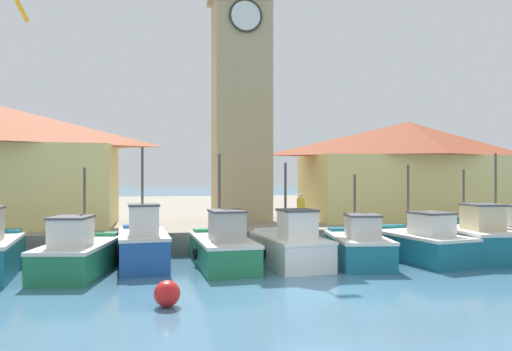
% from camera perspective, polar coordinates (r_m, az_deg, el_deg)
% --- Properties ---
extents(ground_plane, '(300.00, 300.00, 0.00)m').
position_cam_1_polar(ground_plane, '(15.75, 7.09, -12.80)').
color(ground_plane, teal).
extents(quay_wharf, '(120.00, 40.00, 1.01)m').
position_cam_1_polar(quay_wharf, '(42.25, -4.43, -4.09)').
color(quay_wharf, gray).
rests_on(quay_wharf, ground).
extents(fishing_boat_left_outer, '(2.76, 5.01, 3.78)m').
position_cam_1_polar(fishing_boat_left_outer, '(18.94, -19.64, -8.43)').
color(fishing_boat_left_outer, '#237A4C').
rests_on(fishing_boat_left_outer, ground).
extents(fishing_boat_left_inner, '(2.10, 4.48, 4.61)m').
position_cam_1_polar(fishing_boat_left_inner, '(19.74, -12.81, -7.73)').
color(fishing_boat_left_inner, '#2356A8').
rests_on(fishing_boat_left_inner, ground).
extents(fishing_boat_mid_left, '(2.26, 5.25, 4.35)m').
position_cam_1_polar(fishing_boat_mid_left, '(19.29, -3.82, -8.21)').
color(fishing_boat_mid_left, '#237A4C').
rests_on(fishing_boat_mid_left, ground).
extents(fishing_boat_center, '(2.49, 4.43, 4.00)m').
position_cam_1_polar(fishing_boat_center, '(19.49, 3.98, -8.09)').
color(fishing_boat_center, silver).
rests_on(fishing_boat_center, ground).
extents(fishing_boat_mid_right, '(2.55, 4.53, 3.54)m').
position_cam_1_polar(fishing_boat_mid_right, '(20.17, 11.60, -7.95)').
color(fishing_boat_mid_right, '#196B7F').
rests_on(fishing_boat_mid_right, ground).
extents(fishing_boat_right_inner, '(2.86, 5.16, 3.95)m').
position_cam_1_polar(fishing_boat_right_inner, '(21.61, 18.07, -7.39)').
color(fishing_boat_right_inner, '#196B7F').
rests_on(fishing_boat_right_inner, ground).
extents(fishing_boat_right_outer, '(2.29, 4.75, 3.76)m').
position_cam_1_polar(fishing_boat_right_outer, '(22.94, 23.46, -6.72)').
color(fishing_boat_right_outer, '#196B7F').
rests_on(fishing_boat_right_outer, ground).
extents(fishing_boat_far_right, '(2.77, 5.12, 4.51)m').
position_cam_1_polar(fishing_boat_far_right, '(24.72, 26.79, -6.26)').
color(fishing_boat_far_right, '#237A4C').
rests_on(fishing_boat_far_right, ground).
extents(clock_tower, '(3.54, 3.54, 17.00)m').
position_cam_1_polar(clock_tower, '(28.51, -1.74, 11.38)').
color(clock_tower, tan).
rests_on(clock_tower, quay_wharf).
extents(warehouse_right, '(12.13, 6.01, 5.61)m').
position_cam_1_polar(warehouse_right, '(30.27, 17.00, 0.72)').
color(warehouse_right, '#E5D17A').
rests_on(warehouse_right, quay_wharf).
extents(mooring_buoy, '(0.70, 0.70, 0.70)m').
position_cam_1_polar(mooring_buoy, '(13.79, -10.13, -13.15)').
color(mooring_buoy, red).
rests_on(mooring_buoy, ground).
extents(dock_worker_near_tower, '(0.34, 0.22, 1.62)m').
position_cam_1_polar(dock_worker_near_tower, '(24.18, 5.14, -3.90)').
color(dock_worker_near_tower, '#33333D').
rests_on(dock_worker_near_tower, quay_wharf).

